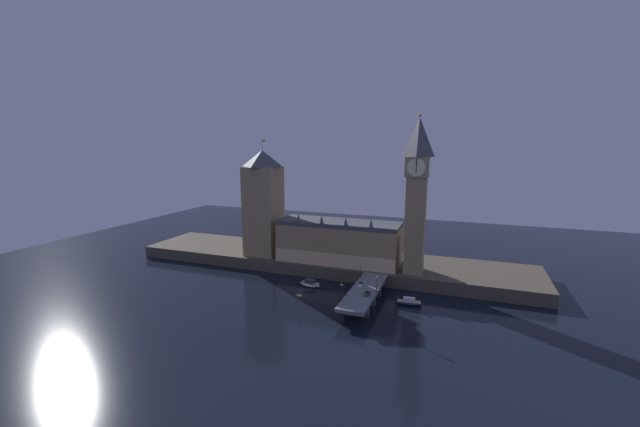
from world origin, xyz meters
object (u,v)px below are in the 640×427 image
object	(u,v)px
pedestrian_near_rail	(346,294)
street_lamp_far	(361,268)
clock_tower	(417,191)
street_lamp_mid	(377,282)
car_northbound_lead	(361,284)
boat_upstream	(310,284)
boat_downstream	(409,302)
victoria_tower	(263,203)
car_southbound_lead	(367,293)
street_lamp_near	(342,290)
pedestrian_mid_walk	(376,289)

from	to	relation	value
pedestrian_near_rail	street_lamp_far	size ratio (longest dim) A/B	0.24
clock_tower	street_lamp_mid	size ratio (longest dim) A/B	11.30
car_northbound_lead	boat_upstream	xyz separation A→B (m)	(-27.38, 7.38, -5.94)
street_lamp_far	boat_upstream	distance (m)	26.46
boat_downstream	street_lamp_far	bearing A→B (deg)	160.29
clock_tower	car_northbound_lead	bearing A→B (deg)	-125.92
victoria_tower	boat_downstream	distance (m)	96.71
car_northbound_lead	street_lamp_mid	xyz separation A→B (m)	(8.03, -4.55, 3.52)
pedestrian_near_rail	street_lamp_far	world-z (taller)	street_lamp_far
car_northbound_lead	street_lamp_far	distance (m)	11.26
car_southbound_lead	street_lamp_near	xyz separation A→B (m)	(-8.03, -9.54, 3.86)
victoria_tower	street_lamp_mid	distance (m)	84.62
victoria_tower	car_southbound_lead	distance (m)	85.56
pedestrian_near_rail	pedestrian_mid_walk	size ratio (longest dim) A/B	0.92
victoria_tower	pedestrian_mid_walk	world-z (taller)	victoria_tower
car_northbound_lead	pedestrian_near_rail	world-z (taller)	pedestrian_near_rail
car_northbound_lead	boat_downstream	xyz separation A→B (m)	(20.83, 1.66, -6.01)
boat_upstream	street_lamp_mid	bearing A→B (deg)	-18.62
street_lamp_near	street_lamp_mid	distance (m)	18.36
street_lamp_far	street_lamp_mid	bearing A→B (deg)	-53.29
pedestrian_mid_walk	street_lamp_near	distance (m)	18.89
car_northbound_lead	pedestrian_mid_walk	bearing A→B (deg)	-27.76
clock_tower	pedestrian_mid_walk	bearing A→B (deg)	-110.70
pedestrian_near_rail	car_northbound_lead	bearing A→B (deg)	79.67
street_lamp_mid	street_lamp_near	bearing A→B (deg)	-126.71
pedestrian_near_rail	street_lamp_far	bearing A→B (deg)	90.95
pedestrian_near_rail	boat_upstream	bearing A→B (deg)	139.32
street_lamp_far	boat_upstream	world-z (taller)	street_lamp_far
victoria_tower	boat_upstream	size ratio (longest dim) A/B	5.87
car_southbound_lead	street_lamp_near	distance (m)	13.05
street_lamp_far	boat_upstream	bearing A→B (deg)	-173.49
pedestrian_near_rail	pedestrian_mid_walk	xyz separation A→B (m)	(10.18, 9.94, 0.09)
victoria_tower	car_northbound_lead	world-z (taller)	victoria_tower
car_southbound_lead	street_lamp_far	bearing A→B (deg)	111.98
car_northbound_lead	pedestrian_near_rail	xyz separation A→B (m)	(-2.54, -13.96, 0.24)
victoria_tower	street_lamp_mid	bearing A→B (deg)	-25.91
car_southbound_lead	street_lamp_mid	distance (m)	6.91
street_lamp_near	boat_downstream	size ratio (longest dim) A/B	0.63
boat_upstream	car_southbound_lead	bearing A→B (deg)	-27.79
street_lamp_mid	car_northbound_lead	bearing A→B (deg)	150.49
car_southbound_lead	street_lamp_far	xyz separation A→B (m)	(-8.03, 19.90, 3.82)
victoria_tower	pedestrian_mid_walk	distance (m)	85.06
victoria_tower	street_lamp_near	bearing A→B (deg)	-39.02
pedestrian_near_rail	street_lamp_mid	distance (m)	14.53
street_lamp_mid	boat_upstream	distance (m)	38.54
pedestrian_mid_walk	boat_upstream	size ratio (longest dim) A/B	0.17
victoria_tower	boat_downstream	size ratio (longest dim) A/B	5.60
victoria_tower	car_northbound_lead	distance (m)	77.10
boat_downstream	boat_upstream	bearing A→B (deg)	173.23
boat_upstream	pedestrian_near_rail	bearing A→B (deg)	-40.68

